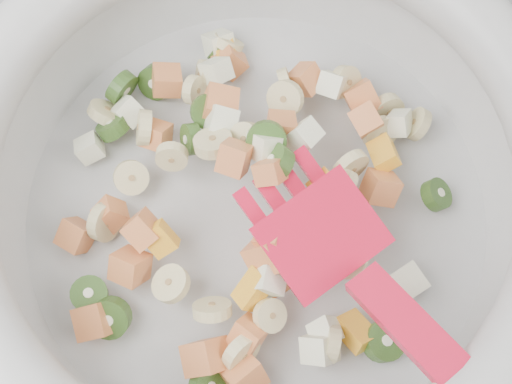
# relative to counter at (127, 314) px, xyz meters

# --- Properties ---
(counter) EXTENTS (2.00, 0.60, 0.90)m
(counter) POSITION_rel_counter_xyz_m (0.00, 0.00, 0.00)
(counter) COLOR gray
(counter) RESTS_ON ground
(mixing_bowl) EXTENTS (0.47, 0.43, 0.14)m
(mixing_bowl) POSITION_rel_counter_xyz_m (0.18, 0.01, 0.51)
(mixing_bowl) COLOR beige
(mixing_bowl) RESTS_ON counter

